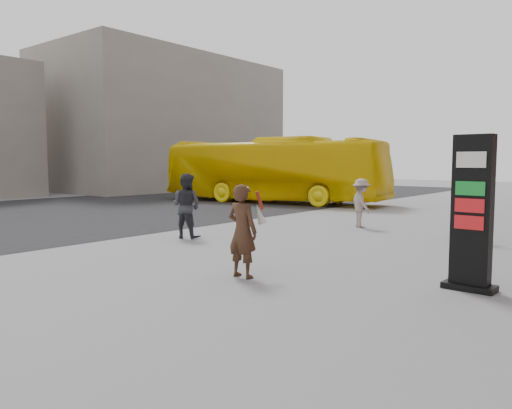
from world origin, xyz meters
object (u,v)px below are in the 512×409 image
Objects in this scene: info_pylon at (472,213)px; pedestrian_c at (465,207)px; pedestrian_a at (186,206)px; bus at (273,170)px; pedestrian_b at (361,203)px; woman at (243,230)px.

info_pylon is 1.43× the size of pedestrian_c.
pedestrian_c is (6.23, 4.42, 0.00)m from pedestrian_a.
pedestrian_a is (5.39, -11.21, -0.77)m from bus.
pedestrian_a is 1.00× the size of pedestrian_c.
info_pylon is 7.89m from pedestrian_b.
info_pylon reaches higher than woman.
bus is at bearing 25.71° from pedestrian_c.
pedestrian_b is at bearing -131.83° from pedestrian_a.
pedestrian_c is (-1.65, 5.37, -0.39)m from info_pylon.
pedestrian_c reaches higher than pedestrian_a.
pedestrian_b is at bearing 45.27° from pedestrian_c.
bus is 10.28m from pedestrian_b.
info_pylon is at bearing -155.30° from woman.
pedestrian_a is (-7.88, 0.95, -0.39)m from info_pylon.
info_pylon is 5.64m from pedestrian_c.
pedestrian_c is at bearing 109.29° from info_pylon.
woman reaches higher than pedestrian_b.
bus reaches higher than pedestrian_a.
woman is at bearing 135.64° from pedestrian_a.
info_pylon is 0.22× the size of bus.
bus is 7.55× the size of pedestrian_b.
info_pylon reaches higher than pedestrian_c.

